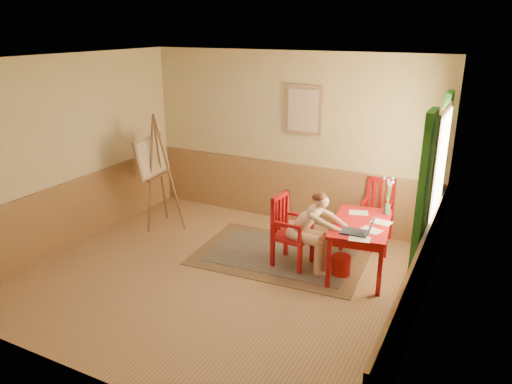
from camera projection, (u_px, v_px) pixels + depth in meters
The scene contains 14 objects.
room at pixel (218, 175), 6.01m from camera, with size 5.04×4.54×2.84m.
wainscot at pixel (248, 220), 6.97m from camera, with size 5.00×4.50×1.00m.
window at pixel (434, 182), 5.92m from camera, with size 0.12×2.01×2.20m.
wall_portrait at pixel (303, 110), 7.59m from camera, with size 0.60×0.05×0.76m.
rug at pixel (280, 255), 7.01m from camera, with size 2.50×1.75×0.02m.
table at pixel (361, 229), 6.37m from camera, with size 0.89×1.29×0.72m.
chair_left at pixel (290, 231), 6.61m from camera, with size 0.50×0.48×1.01m.
chair_back at pixel (377, 211), 7.36m from camera, with size 0.43×0.45×0.97m.
figure at pixel (310, 227), 6.41m from camera, with size 0.86×0.39×1.14m.
laptop at pixel (360, 230), 5.98m from camera, with size 0.40×0.25×0.24m.
papers at pixel (368, 225), 6.23m from camera, with size 0.65×1.07×0.00m.
vase at pixel (388, 197), 6.55m from camera, with size 0.19×0.28×0.52m.
wastebasket at pixel (341, 265), 6.44m from camera, with size 0.25×0.25×0.27m, color red.
easel at pixel (154, 161), 7.73m from camera, with size 0.66×0.84×1.87m.
Camera 1 is at (3.01, -4.91, 3.18)m, focal length 33.95 mm.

